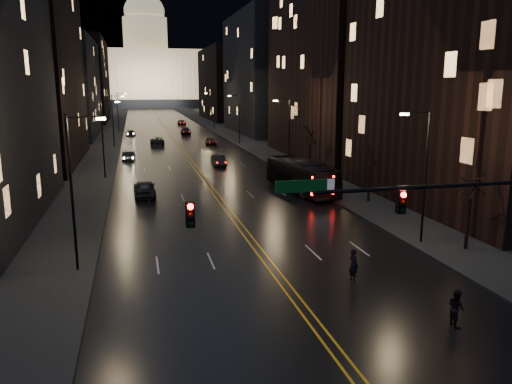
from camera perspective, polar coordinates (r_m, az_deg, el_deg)
ground at (r=22.67m, az=7.37°, el=-15.54°), size 900.00×900.00×0.00m
road at (r=149.25m, az=-10.83°, el=7.81°), size 20.00×320.00×0.02m
sidewalk_left at (r=149.21m, az=-16.25°, el=7.57°), size 8.00×320.00×0.16m
sidewalk_right at (r=150.59m, az=-5.45°, el=8.03°), size 8.00×320.00×0.16m
center_line at (r=149.25m, az=-10.83°, el=7.82°), size 0.62×320.00×0.01m
building_left_mid at (r=74.04m, az=-24.92°, el=13.70°), size 12.00×30.00×28.00m
building_left_far at (r=111.53m, az=-21.01°, el=11.02°), size 12.00×34.00×20.00m
building_left_dist at (r=159.29m, az=-18.92°, el=11.96°), size 12.00×40.00×24.00m
building_right_near at (r=48.03m, az=23.29°, el=12.93°), size 12.00×26.00×24.00m
building_right_tall at (r=74.83m, az=9.28°, el=18.44°), size 12.00×30.00×38.00m
building_right_mid at (r=114.32m, az=0.81°, el=13.31°), size 12.00×34.00×26.00m
building_right_dist at (r=161.22m, az=-3.53°, el=12.21°), size 12.00×40.00×22.00m
mountain_ridge at (r=405.20m, az=-7.18°, el=19.68°), size 520.00×60.00×130.00m
capitol at (r=268.89m, az=-12.35°, el=13.19°), size 90.00×50.00×58.50m
traffic_signal at (r=23.57m, az=21.27°, el=-1.93°), size 17.29×0.45×7.00m
streetlamp_right_near at (r=34.42m, az=18.58°, el=2.42°), size 2.13×0.25×9.00m
streetlamp_left_near at (r=29.40m, az=-20.01°, el=0.77°), size 2.13×0.25×9.00m
streetlamp_right_mid at (r=61.70m, az=3.65°, el=7.02°), size 2.13×0.25×9.00m
streetlamp_left_mid at (r=59.04m, az=-16.96°, el=6.30°), size 2.13×0.25×9.00m
streetlamp_right_far at (r=90.71m, az=-2.01°, el=8.63°), size 2.13×0.25×9.00m
streetlamp_left_far at (r=88.93m, az=-15.94°, el=8.12°), size 2.13×0.25×9.00m
streetlamp_right_dist at (r=120.21m, az=-4.94°, el=9.43°), size 2.13×0.25×9.00m
streetlamp_left_dist at (r=118.87m, az=-15.43°, el=9.02°), size 2.13×0.25×9.00m
tree_right_near at (r=34.12m, az=23.41°, el=1.03°), size 2.40×2.40×6.65m
tree_right_mid at (r=45.91m, az=12.95°, el=4.31°), size 2.40×2.40×6.65m
tree_right_far at (r=60.55m, az=6.20°, el=6.35°), size 2.40×2.40×6.65m
bus at (r=50.03m, az=5.16°, el=1.81°), size 4.26×11.90×3.24m
oncoming_car_a at (r=48.92m, az=-12.60°, el=0.41°), size 2.09×5.01×1.70m
oncoming_car_b at (r=73.31m, az=-14.37°, el=4.00°), size 1.74×4.29×1.38m
oncoming_car_c at (r=92.38m, az=-11.24°, el=5.76°), size 2.42×5.20×1.44m
oncoming_car_d at (r=109.62m, az=-14.15°, el=6.55°), size 2.16×4.67×1.32m
receding_car_a at (r=66.66m, az=-4.27°, el=3.61°), size 1.54×4.40×1.45m
receding_car_b at (r=89.82m, az=-5.19°, el=5.82°), size 2.31×4.89×1.62m
receding_car_c at (r=110.97m, az=-8.04°, el=6.90°), size 2.27×5.21×1.49m
receding_car_d at (r=139.38m, az=-8.49°, el=7.88°), size 2.59×5.02×1.35m
pedestrian_a at (r=27.89m, az=11.08°, el=-8.19°), size 0.57×0.75×1.84m
pedestrian_b at (r=24.31m, az=21.92°, el=-12.17°), size 0.50×0.85×1.69m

